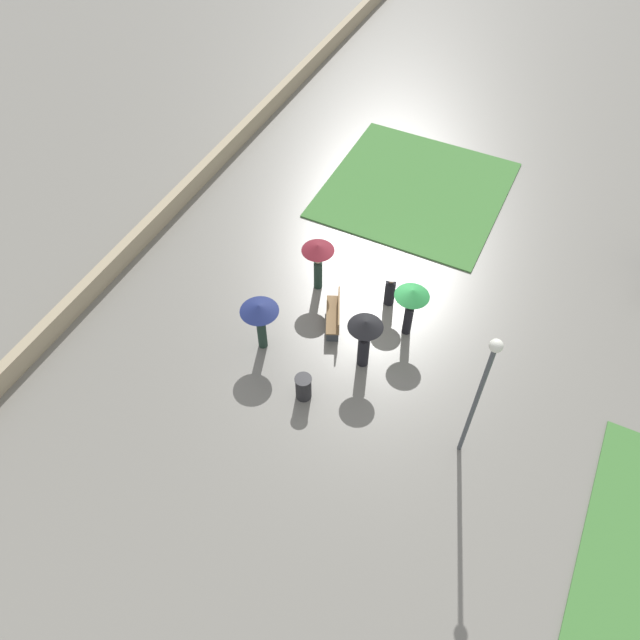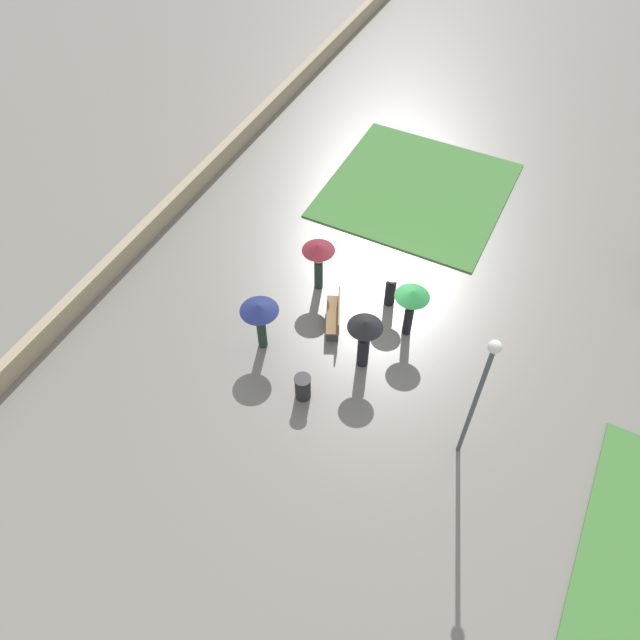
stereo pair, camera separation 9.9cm
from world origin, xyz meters
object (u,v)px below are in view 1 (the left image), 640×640
object	(u,v)px
crowd_person_maroon	(318,255)
crowd_person_black	(365,334)
crowd_person_green	(411,300)
park_bench	(335,314)
trash_bin	(303,387)
crowd_person_navy	(260,314)
crowd_person_white	(392,278)
lamp_post	(481,387)

from	to	relation	value
crowd_person_maroon	crowd_person_black	xyz separation A→B (m)	(2.23, 2.61, -0.08)
crowd_person_green	crowd_person_black	world-z (taller)	crowd_person_black
crowd_person_black	crowd_person_maroon	bearing A→B (deg)	42.26
park_bench	trash_bin	size ratio (longest dim) A/B	1.84
crowd_person_green	crowd_person_maroon	xyz separation A→B (m)	(-0.51, -3.37, -0.05)
park_bench	crowd_person_green	distance (m)	2.52
park_bench	trash_bin	bearing A→B (deg)	-17.51
crowd_person_navy	park_bench	bearing A→B (deg)	77.42
crowd_person_white	crowd_person_maroon	bearing A→B (deg)	-155.07
lamp_post	crowd_person_white	world-z (taller)	lamp_post
park_bench	crowd_person_white	bearing A→B (deg)	118.30
crowd_person_navy	crowd_person_black	world-z (taller)	crowd_person_black
lamp_post	crowd_person_maroon	size ratio (longest dim) A/B	2.53
lamp_post	crowd_person_maroon	xyz separation A→B (m)	(-3.71, -6.19, -1.61)
crowd_person_black	lamp_post	bearing A→B (deg)	-119.72
trash_bin	crowd_person_white	world-z (taller)	crowd_person_white
crowd_person_navy	lamp_post	bearing A→B (deg)	23.72
crowd_person_green	crowd_person_black	xyz separation A→B (m)	(1.72, -0.76, -0.13)
crowd_person_navy	crowd_person_maroon	distance (m)	3.02
park_bench	crowd_person_navy	distance (m)	2.64
trash_bin	park_bench	bearing A→B (deg)	-173.01
crowd_person_white	crowd_person_maroon	xyz separation A→B (m)	(0.39, -2.41, 0.28)
park_bench	crowd_person_black	xyz separation A→B (m)	(1.03, 1.41, 0.93)
crowd_person_white	crowd_person_maroon	world-z (taller)	crowd_person_maroon
park_bench	crowd_person_maroon	size ratio (longest dim) A/B	0.85
trash_bin	crowd_person_green	size ratio (longest dim) A/B	0.45
crowd_person_green	crowd_person_maroon	distance (m)	3.41
crowd_person_green	trash_bin	bearing A→B (deg)	76.04
crowd_person_black	crowd_person_green	bearing A→B (deg)	-31.04
crowd_person_maroon	lamp_post	bearing A→B (deg)	32.02
park_bench	lamp_post	distance (m)	6.16
lamp_post	trash_bin	world-z (taller)	lamp_post
crowd_person_white	crowd_person_navy	xyz separation A→B (m)	(3.38, -2.84, 0.34)
lamp_post	crowd_person_white	size ratio (longest dim) A/B	2.84
crowd_person_black	crowd_person_white	bearing A→B (deg)	-2.78
crowd_person_green	crowd_person_black	bearing A→B (deg)	79.15
crowd_person_maroon	crowd_person_white	bearing A→B (deg)	72.11
lamp_post	crowd_person_black	world-z (taller)	lamp_post
crowd_person_navy	crowd_person_maroon	size ratio (longest dim) A/B	0.99
lamp_post	crowd_person_navy	size ratio (longest dim) A/B	2.55
trash_bin	crowd_person_white	xyz separation A→B (m)	(-4.48, 0.86, 0.73)
trash_bin	crowd_person_black	size ratio (longest dim) A/B	0.45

